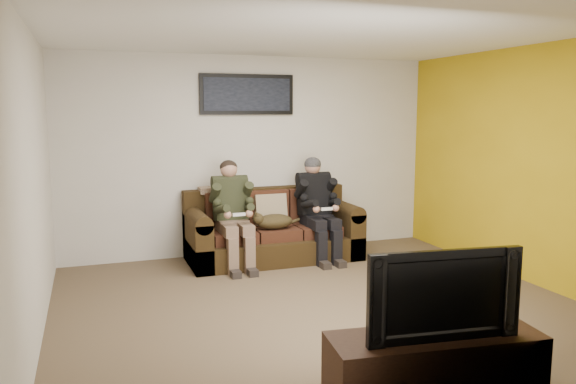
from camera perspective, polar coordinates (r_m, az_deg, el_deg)
name	(u,v)px	position (r m, az deg, el deg)	size (l,w,h in m)	color
floor	(318,304)	(5.65, 3.03, -11.31)	(5.00, 5.00, 0.00)	brown
ceiling	(320,33)	(5.37, 3.25, 15.81)	(5.00, 5.00, 0.00)	silver
wall_back	(253,156)	(7.48, -3.55, 3.71)	(5.00, 5.00, 0.00)	beige
wall_front	(469,214)	(3.42, 17.87, -2.16)	(5.00, 5.00, 0.00)	beige
wall_left	(32,185)	(4.97, -24.54, 0.65)	(4.50, 4.50, 0.00)	beige
wall_right	(528,165)	(6.73, 23.20, 2.54)	(4.50, 4.50, 0.00)	beige
accent_wall_right	(527,165)	(6.72, 23.14, 2.54)	(4.50, 4.50, 0.00)	gold
sofa	(272,233)	(7.25, -1.67, -4.14)	(2.17, 0.93, 0.89)	black
throw_pillow	(271,210)	(7.23, -1.78, -1.79)	(0.41, 0.12, 0.39)	tan
throw_blanket	(216,190)	(7.24, -7.29, 0.21)	(0.44, 0.22, 0.08)	tan
person_left	(233,208)	(6.86, -5.65, -1.59)	(0.51, 0.87, 1.29)	#7C624D
person_right	(317,202)	(7.20, 2.99, -1.06)	(0.51, 0.86, 1.30)	black
cat	(273,221)	(6.96, -1.53, -2.99)	(0.66, 0.26, 0.24)	#4A3C1D
framed_poster	(247,94)	(7.40, -4.16, 9.86)	(1.25, 0.05, 0.52)	black
tv_stand	(434,367)	(3.99, 14.64, -16.81)	(1.42, 0.46, 0.45)	black
television	(437,291)	(3.80, 14.93, -9.69)	(1.03, 0.14, 0.59)	black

